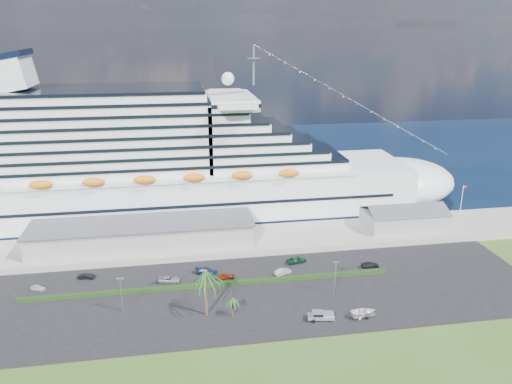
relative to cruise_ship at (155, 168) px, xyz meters
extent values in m
plane|color=#33501A|center=(21.53, -64.00, -16.69)|extent=(420.00, 420.00, 0.00)
cube|color=black|center=(21.53, -53.00, -16.63)|extent=(140.00, 38.00, 0.12)
cube|color=gray|center=(21.53, -24.00, -15.79)|extent=(240.00, 20.00, 1.80)
cube|color=black|center=(21.53, 66.00, -16.68)|extent=(420.00, 160.00, 0.02)
cube|color=silver|center=(1.53, 0.00, -8.69)|extent=(160.00, 30.00, 16.00)
ellipsoid|color=silver|center=(81.53, 0.00, -8.69)|extent=(40.00, 30.00, 16.00)
cube|color=black|center=(1.53, 0.00, -15.49)|extent=(164.00, 30.60, 2.40)
cube|color=silver|center=(-10.47, 0.00, 12.91)|extent=(128.00, 26.00, 24.80)
cube|color=silver|center=(24.33, 0.00, 20.71)|extent=(14.00, 38.00, 3.20)
cube|color=silver|center=(-38.47, 0.00, 30.31)|extent=(11.58, 14.00, 11.58)
cylinder|color=gray|center=(31.53, 0.00, 31.31)|extent=(0.70, 0.70, 12.00)
ellipsoid|color=orange|center=(-2.47, -15.80, 1.11)|extent=(90.00, 2.40, 2.60)
ellipsoid|color=orange|center=(-2.47, 15.80, 1.11)|extent=(90.00, 2.40, 2.60)
cube|color=black|center=(1.53, 0.00, -7.89)|extent=(144.00, 30.40, 0.90)
cube|color=gray|center=(-3.47, -24.00, -11.89)|extent=(60.00, 14.00, 6.00)
cube|color=#4C4C54|center=(-3.47, -24.00, -8.79)|extent=(61.00, 15.00, 0.40)
cube|color=gray|center=(73.53, -24.00, -12.49)|extent=(24.00, 12.00, 4.80)
cube|color=#4C4C54|center=(73.53, -27.00, -8.89)|extent=(24.00, 6.31, 2.74)
cube|color=#4C4C54|center=(73.53, -21.00, -8.89)|extent=(24.00, 6.31, 2.74)
cylinder|color=silver|center=(91.53, -24.00, -8.89)|extent=(0.16, 0.16, 12.00)
cube|color=red|center=(92.03, -24.00, -3.29)|extent=(1.00, 0.04, 0.70)
cube|color=black|center=(13.53, -48.00, -16.12)|extent=(88.00, 1.10, 0.90)
cylinder|color=gray|center=(-6.47, -56.00, -12.57)|extent=(0.24, 0.24, 8.00)
cube|color=gray|center=(-6.47, -56.00, -8.47)|extent=(1.60, 0.35, 0.35)
cylinder|color=gray|center=(41.53, -56.00, -12.57)|extent=(0.24, 0.24, 8.00)
cube|color=gray|center=(41.53, -56.00, -8.47)|extent=(1.60, 0.35, 0.35)
cylinder|color=#47301E|center=(11.53, -60.00, -11.44)|extent=(0.54, 0.54, 10.50)
sphere|color=#47301E|center=(11.53, -60.00, -6.19)|extent=(0.98, 0.98, 0.98)
cylinder|color=#47301E|center=(17.03, -61.50, -14.59)|extent=(0.35, 0.35, 4.20)
sphere|color=#47301E|center=(17.03, -61.50, -12.49)|extent=(0.73, 0.73, 0.73)
imported|color=silver|center=(-26.99, -43.12, -15.95)|extent=(3.95, 2.77, 1.25)
imported|color=black|center=(-16.63, -39.17, -15.91)|extent=(4.25, 2.10, 1.34)
imported|color=gray|center=(3.53, -44.27, -15.84)|extent=(5.64, 3.34, 1.47)
imported|color=#142649|center=(12.74, -41.44, -15.78)|extent=(5.88, 3.78, 1.58)
imported|color=maroon|center=(17.12, -44.82, -15.83)|extent=(4.50, 2.11, 1.49)
imported|color=#ACAFB3|center=(31.69, -44.83, -15.84)|extent=(4.73, 3.25, 1.48)
imported|color=#0E3A25|center=(36.64, -39.05, -15.84)|extent=(5.71, 3.61, 1.47)
imported|color=black|center=(54.75, -44.68, -15.89)|extent=(4.76, 1.97, 1.37)
cylinder|color=black|center=(33.34, -67.03, -16.16)|extent=(0.87, 0.43, 0.84)
cylinder|color=black|center=(33.34, -65.04, -16.16)|extent=(0.87, 0.43, 0.84)
cylinder|color=black|center=(36.99, -67.03, -16.16)|extent=(0.87, 0.43, 0.84)
cylinder|color=black|center=(36.99, -65.04, -16.16)|extent=(0.87, 0.43, 0.84)
cube|color=silver|center=(35.32, -66.03, -15.79)|extent=(5.90, 2.99, 0.73)
cube|color=silver|center=(36.84, -66.03, -15.37)|extent=(2.81, 2.42, 0.57)
cube|color=silver|center=(34.59, -66.03, -15.06)|extent=(2.59, 2.34, 0.99)
cube|color=black|center=(34.59, -66.03, -14.96)|extent=(2.40, 2.35, 0.57)
cube|color=silver|center=(32.92, -66.03, -15.58)|extent=(1.26, 2.11, 0.37)
cube|color=gray|center=(44.54, -66.58, -15.96)|extent=(5.31, 2.42, 0.13)
cylinder|color=gray|center=(42.19, -66.58, -15.96)|extent=(2.45, 0.34, 0.09)
cylinder|color=black|center=(44.99, -67.59, -16.22)|extent=(0.74, 0.32, 0.71)
cylinder|color=black|center=(44.99, -65.58, -16.22)|extent=(0.74, 0.32, 0.71)
imported|color=silver|center=(44.54, -66.58, -15.31)|extent=(6.05, 4.60, 1.17)
camera|label=1|loc=(6.76, -154.31, 43.01)|focal=35.00mm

